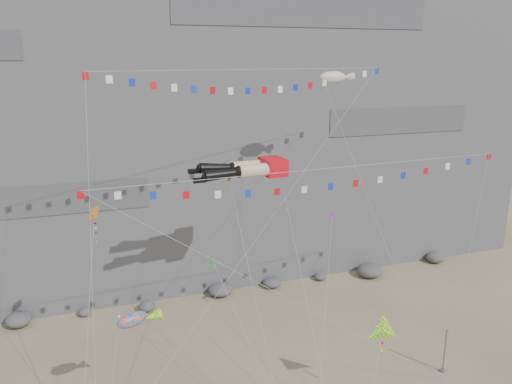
{
  "coord_description": "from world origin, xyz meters",
  "views": [
    {
      "loc": [
        -12.38,
        -31.07,
        24.89
      ],
      "look_at": [
        1.36,
        9.0,
        13.55
      ],
      "focal_mm": 35.0,
      "sensor_mm": 36.0,
      "label": 1
    }
  ],
  "objects": [
    {
      "name": "small_kite_a",
      "position": [
        -1.61,
        6.97,
        15.22
      ],
      "size": [
        1.23,
        14.86,
        20.96
      ],
      "color": "orange",
      "rests_on": "ground"
    },
    {
      "name": "cliff",
      "position": [
        0.0,
        32.0,
        25.0
      ],
      "size": [
        80.0,
        28.0,
        50.0
      ],
      "primitive_type": "cube",
      "color": "slate",
      "rests_on": "ground"
    },
    {
      "name": "flag_banner_lower",
      "position": [
        4.02,
        2.22,
        16.79
      ],
      "size": [
        34.09,
        6.33,
        19.78
      ],
      "color": "red",
      "rests_on": "ground"
    },
    {
      "name": "small_kite_b",
      "position": [
        5.87,
        3.24,
        12.31
      ],
      "size": [
        5.16,
        8.33,
        15.5
      ],
      "color": "purple",
      "rests_on": "ground"
    },
    {
      "name": "delta_kite",
      "position": [
        6.35,
        -4.22,
        6.26
      ],
      "size": [
        5.38,
        4.71,
        8.64
      ],
      "color": "yellow",
      "rests_on": "ground"
    },
    {
      "name": "small_kite_c",
      "position": [
        -3.98,
        3.29,
        9.73
      ],
      "size": [
        3.61,
        12.22,
        15.45
      ],
      "color": "green",
      "rests_on": "ground"
    },
    {
      "name": "talus_boulders",
      "position": [
        0.0,
        17.0,
        0.6
      ],
      "size": [
        60.0,
        3.0,
        1.2
      ],
      "primitive_type": null,
      "color": "#57575C",
      "rests_on": "ground"
    },
    {
      "name": "anchor_pole_right",
      "position": [
        13.77,
        -2.19,
        1.93
      ],
      "size": [
        0.12,
        0.12,
        3.85
      ],
      "primitive_type": "cylinder",
      "color": "slate",
      "rests_on": "ground"
    },
    {
      "name": "flag_banner_upper",
      "position": [
        0.87,
        7.58,
        24.03
      ],
      "size": [
        27.38,
        13.86,
        29.93
      ],
      "color": "red",
      "rests_on": "ground"
    },
    {
      "name": "blimp_windsock",
      "position": [
        8.82,
        9.68,
        23.23
      ],
      "size": [
        6.15,
        12.68,
        26.45
      ],
      "color": "beige",
      "rests_on": "ground"
    },
    {
      "name": "legs_kite",
      "position": [
        -0.01,
        6.91,
        16.16
      ],
      "size": [
        8.1,
        16.51,
        22.16
      ],
      "rotation": [
        0.0,
        0.0,
        0.07
      ],
      "color": "red",
      "rests_on": "ground"
    },
    {
      "name": "fish_windsock",
      "position": [
        -10.54,
        -0.8,
        8.42
      ],
      "size": [
        4.49,
        4.06,
        9.34
      ],
      "color": "#F2570C",
      "rests_on": "ground"
    },
    {
      "name": "harlequin_kite",
      "position": [
        -12.3,
        4.3,
        14.32
      ],
      "size": [
        3.21,
        8.86,
        16.51
      ],
      "color": "red",
      "rests_on": "ground"
    }
  ]
}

